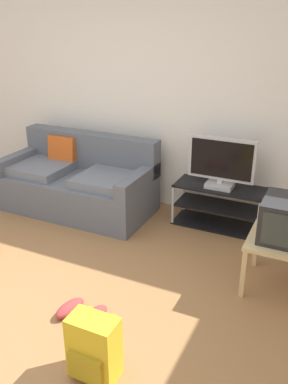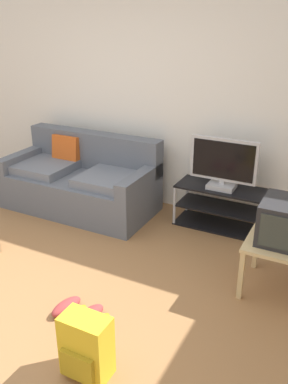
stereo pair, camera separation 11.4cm
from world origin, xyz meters
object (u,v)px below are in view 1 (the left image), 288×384
at_px(crt_tv, 288,220).
at_px(sneakers_pair, 82,312).
at_px(side_table, 284,247).
at_px(backpack, 94,348).
at_px(flat_tv, 221,163).
at_px(couch, 79,182).
at_px(tv_stand, 219,206).

bearing_deg(crt_tv, sneakers_pair, -140.81).
relative_size(side_table, backpack, 1.30).
xyz_separation_m(side_table, sneakers_pair, (-1.31, -1.05, -0.35)).
bearing_deg(crt_tv, flat_tv, 133.22).
height_order(side_table, sneakers_pair, side_table).
height_order(side_table, crt_tv, crt_tv).
xyz_separation_m(side_table, backpack, (-0.92, -1.48, -0.18)).
height_order(flat_tv, side_table, flat_tv).
height_order(crt_tv, sneakers_pair, crt_tv).
bearing_deg(flat_tv, side_table, -47.32).
height_order(crt_tv, backpack, crt_tv).
bearing_deg(sneakers_pair, backpack, -47.95).
height_order(couch, sneakers_pair, couch).
bearing_deg(couch, tv_stand, 9.32).
xyz_separation_m(couch, tv_stand, (1.63, 0.27, -0.09)).
xyz_separation_m(couch, backpack, (1.50, -2.09, -0.11)).
height_order(tv_stand, flat_tv, flat_tv).
distance_m(tv_stand, side_table, 1.20).
relative_size(couch, sneakers_pair, 4.51).
xyz_separation_m(tv_stand, flat_tv, (0.00, -0.02, 0.50)).
relative_size(side_table, crt_tv, 1.29).
bearing_deg(tv_stand, sneakers_pair, -104.90).
bearing_deg(crt_tv, side_table, -90.00).
xyz_separation_m(crt_tv, backpack, (-0.92, -1.49, -0.42)).
xyz_separation_m(flat_tv, side_table, (0.79, -0.86, -0.33)).
bearing_deg(side_table, sneakers_pair, -141.24).
height_order(flat_tv, backpack, flat_tv).
bearing_deg(couch, backpack, -54.31).
bearing_deg(sneakers_pair, crt_tv, 39.19).
bearing_deg(flat_tv, tv_stand, 90.00).
bearing_deg(sneakers_pair, tv_stand, 75.10).
xyz_separation_m(tv_stand, side_table, (0.79, -0.88, 0.17)).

